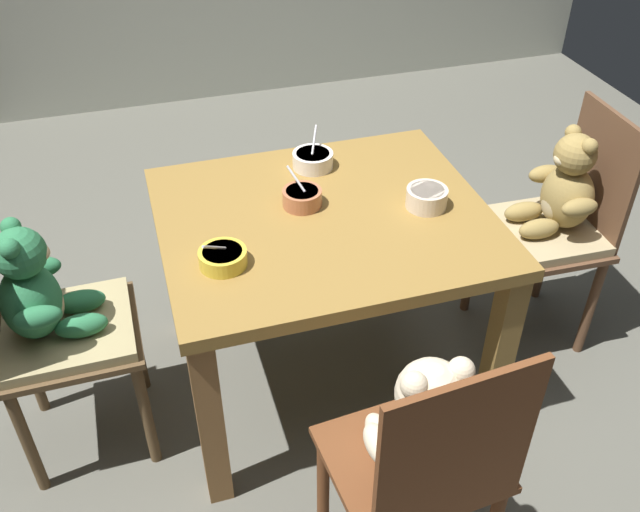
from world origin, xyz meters
TOP-DOWN VIEW (x-y plane):
  - ground_plane at (0.00, 0.00)m, footprint 5.20×5.20m
  - dining_table at (0.00, 0.00)m, footprint 1.03×0.89m
  - teddy_chair_near_right at (0.87, 0.00)m, footprint 0.40×0.41m
  - teddy_chair_near_front at (0.00, -0.80)m, footprint 0.45×0.40m
  - teddy_chair_near_left at (-0.87, -0.04)m, footprint 0.42×0.40m
  - porridge_bowl_terracotta_center at (-0.05, 0.07)m, footprint 0.13×0.13m
  - porridge_bowl_yellow_near_left at (-0.35, -0.16)m, footprint 0.14×0.14m
  - porridge_bowl_white_far_center at (0.05, 0.29)m, footprint 0.14×0.14m
  - porridge_bowl_cream_near_right at (0.32, -0.05)m, footprint 0.13×0.13m

SIDE VIEW (x-z plane):
  - ground_plane at x=0.00m, z-range -0.04..0.00m
  - teddy_chair_near_right at x=0.87m, z-range 0.11..1.03m
  - teddy_chair_near_left at x=-0.87m, z-range 0.11..1.04m
  - teddy_chair_near_front at x=0.00m, z-range 0.12..1.05m
  - dining_table at x=0.00m, z-range 0.24..0.96m
  - porridge_bowl_yellow_near_left at x=-0.35m, z-range 0.69..0.80m
  - porridge_bowl_white_far_center at x=0.05m, z-range 0.69..0.81m
  - porridge_bowl_terracotta_center at x=-0.05m, z-range 0.69..0.81m
  - porridge_bowl_cream_near_right at x=0.32m, z-range 0.72..0.78m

